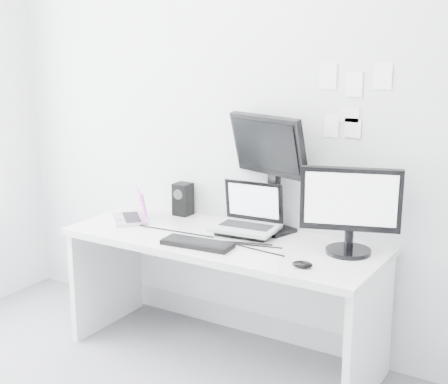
% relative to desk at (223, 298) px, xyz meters
% --- Properties ---
extents(back_wall, '(3.60, 0.00, 3.60)m').
position_rel_desk_xyz_m(back_wall, '(0.00, 0.35, 0.99)').
color(back_wall, '#B7BABC').
rests_on(back_wall, ground).
extents(desk, '(1.80, 0.70, 0.73)m').
position_rel_desk_xyz_m(desk, '(0.00, 0.00, 0.00)').
color(desk, silver).
rests_on(desk, ground).
extents(macbook, '(0.35, 0.35, 0.21)m').
position_rel_desk_xyz_m(macbook, '(-0.67, -0.00, 0.47)').
color(macbook, '#B2B1B6').
rests_on(macbook, desk).
extents(speaker, '(0.13, 0.13, 0.20)m').
position_rel_desk_xyz_m(speaker, '(-0.46, 0.27, 0.47)').
color(speaker, black).
rests_on(speaker, desk).
extents(dell_laptop, '(0.38, 0.31, 0.30)m').
position_rel_desk_xyz_m(dell_laptop, '(0.08, 0.11, 0.51)').
color(dell_laptop, '#AEB1B5').
rests_on(dell_laptop, desk).
extents(rear_monitor, '(0.54, 0.32, 0.70)m').
position_rel_desk_xyz_m(rear_monitor, '(0.16, 0.26, 0.71)').
color(rear_monitor, black).
rests_on(rear_monitor, desk).
extents(samsung_monitor, '(0.56, 0.39, 0.47)m').
position_rel_desk_xyz_m(samsung_monitor, '(0.69, 0.12, 0.60)').
color(samsung_monitor, black).
rests_on(samsung_monitor, desk).
extents(keyboard, '(0.40, 0.18, 0.03)m').
position_rel_desk_xyz_m(keyboard, '(-0.04, -0.20, 0.38)').
color(keyboard, black).
rests_on(keyboard, desk).
extents(mouse, '(0.12, 0.09, 0.03)m').
position_rel_desk_xyz_m(mouse, '(0.58, -0.20, 0.38)').
color(mouse, black).
rests_on(mouse, desk).
extents(wall_note_0, '(0.10, 0.00, 0.14)m').
position_rel_desk_xyz_m(wall_note_0, '(0.45, 0.34, 1.26)').
color(wall_note_0, white).
rests_on(wall_note_0, back_wall).
extents(wall_note_1, '(0.09, 0.00, 0.13)m').
position_rel_desk_xyz_m(wall_note_1, '(0.60, 0.34, 1.22)').
color(wall_note_1, white).
rests_on(wall_note_1, back_wall).
extents(wall_note_2, '(0.10, 0.00, 0.14)m').
position_rel_desk_xyz_m(wall_note_2, '(0.75, 0.34, 1.26)').
color(wall_note_2, white).
rests_on(wall_note_2, back_wall).
extents(wall_note_3, '(0.11, 0.00, 0.08)m').
position_rel_desk_xyz_m(wall_note_3, '(0.58, 0.34, 1.05)').
color(wall_note_3, white).
rests_on(wall_note_3, back_wall).
extents(wall_note_4, '(0.09, 0.00, 0.11)m').
position_rel_desk_xyz_m(wall_note_4, '(0.60, 0.34, 0.99)').
color(wall_note_4, white).
rests_on(wall_note_4, back_wall).
extents(wall_note_5, '(0.08, 0.00, 0.12)m').
position_rel_desk_xyz_m(wall_note_5, '(0.48, 0.34, 0.99)').
color(wall_note_5, white).
rests_on(wall_note_5, back_wall).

